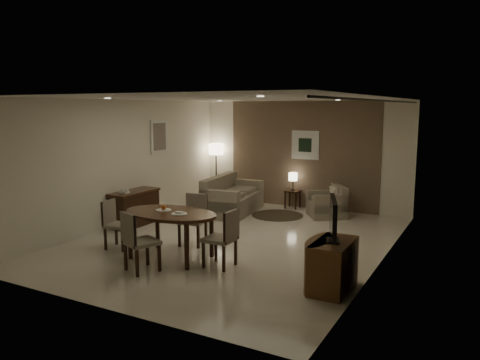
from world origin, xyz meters
The scene contains 31 objects.
room_shell centered at (0.00, 0.40, 1.35)m, with size 5.50×7.00×2.70m.
taupe_accent centered at (0.00, 3.48, 1.35)m, with size 3.96×0.03×2.70m, color brown.
curtain_wall centered at (2.68, 0.00, 1.32)m, with size 0.08×6.70×2.58m, color #C5B099, non-canonical shape.
curtain_rod centered at (2.68, 0.00, 2.64)m, with size 0.03×0.03×6.80m, color black.
art_back_frame centered at (0.10, 3.46, 1.60)m, with size 0.72×0.03×0.72m, color silver.
art_back_canvas centered at (0.10, 3.44, 1.60)m, with size 0.34×0.01×0.34m, color black.
art_left_frame centered at (-2.72, 1.20, 1.85)m, with size 0.03×0.60×0.80m, color silver.
art_left_canvas centered at (-2.71, 1.20, 1.85)m, with size 0.01×0.46×0.64m, color gray.
downlight_nl centered at (-1.40, -1.80, 2.69)m, with size 0.10×0.10×0.01m, color white.
downlight_nr centered at (1.40, -1.80, 2.69)m, with size 0.10×0.10×0.01m, color white.
downlight_fl centered at (-1.40, 1.80, 2.69)m, with size 0.10×0.10×0.01m, color white.
downlight_fr centered at (1.40, 1.80, 2.69)m, with size 0.10×0.10×0.01m, color white.
console_desk centered at (-2.49, 0.00, 0.38)m, with size 0.48×1.20×0.75m, color #492C17, non-canonical shape.
telephone centered at (-2.49, -0.30, 0.80)m, with size 0.20×0.14×0.09m, color white, non-canonical shape.
tv_cabinet centered at (2.40, -1.50, 0.35)m, with size 0.48×0.90×0.70m, color brown, non-canonical shape.
flat_tv centered at (2.38, -1.50, 1.02)m, with size 0.06×0.88×0.60m, color black, non-canonical shape.
dining_table centered at (-0.44, -1.44, 0.40)m, with size 1.69×1.06×0.79m, color #492C17, non-canonical shape.
chair_near centered at (-0.45, -2.18, 0.48)m, with size 0.46×0.46×0.95m, color gray, non-canonical shape.
chair_far centered at (-0.55, -0.63, 0.47)m, with size 0.45×0.45×0.93m, color gray, non-canonical shape.
chair_left centered at (-1.60, -1.44, 0.44)m, with size 0.42×0.42×0.88m, color gray, non-canonical shape.
chair_right centered at (0.51, -1.43, 0.47)m, with size 0.46×0.46×0.94m, color gray, non-canonical shape.
plate_a centered at (-0.62, -1.39, 0.80)m, with size 0.26×0.26×0.02m, color white.
plate_b centered at (-0.22, -1.49, 0.80)m, with size 0.26×0.26×0.02m, color white.
fruit_apple centered at (-0.62, -1.39, 0.85)m, with size 0.09×0.09×0.09m, color #A84A13.
napkin centered at (-0.22, -1.49, 0.82)m, with size 0.12×0.08×0.03m, color white.
round_rug centered at (-0.13, 2.31, 0.01)m, with size 1.22×1.22×0.01m, color #403524.
sofa centered at (-1.20, 2.08, 0.44)m, with size 0.94×1.88×0.88m, color gray, non-canonical shape.
armchair centered at (0.92, 2.74, 0.37)m, with size 0.82×0.78×0.73m, color gray, non-canonical shape.
side_table centered at (-0.13, 3.25, 0.23)m, with size 0.36×0.36×0.46m, color #321A10, non-canonical shape.
table_lamp centered at (-0.13, 3.25, 0.71)m, with size 0.22×0.22×0.50m, color #FFEAC1, non-canonical shape.
floor_lamp centered at (-2.40, 3.25, 0.78)m, with size 0.39×0.39×1.56m, color #FFE5B7, non-canonical shape.
Camera 1 is at (4.24, -7.63, 2.54)m, focal length 35.00 mm.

